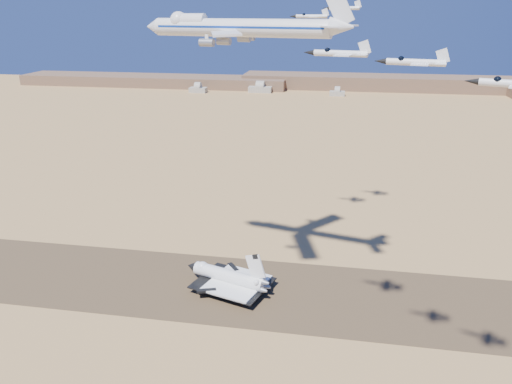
% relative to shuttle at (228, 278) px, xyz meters
% --- Properties ---
extents(ground, '(1200.00, 1200.00, 0.00)m').
position_rel_shuttle_xyz_m(ground, '(-7.12, 0.07, -4.83)').
color(ground, tan).
rests_on(ground, ground).
extents(runway, '(600.00, 50.00, 0.06)m').
position_rel_shuttle_xyz_m(runway, '(-7.12, 0.07, -4.80)').
color(runway, brown).
rests_on(runway, ground).
extents(ridgeline, '(960.00, 90.00, 18.00)m').
position_rel_shuttle_xyz_m(ridgeline, '(58.20, 527.37, 2.80)').
color(ridgeline, brown).
rests_on(ridgeline, ground).
extents(hangars, '(200.50, 29.50, 30.00)m').
position_rel_shuttle_xyz_m(hangars, '(-71.12, 478.50, 0.00)').
color(hangars, '#A8A395').
rests_on(hangars, ground).
extents(shuttle, '(36.84, 29.37, 17.95)m').
position_rel_shuttle_xyz_m(shuttle, '(0.00, 0.00, 0.00)').
color(shuttle, white).
rests_on(shuttle, runway).
extents(carrier_747, '(72.87, 55.06, 18.11)m').
position_rel_shuttle_xyz_m(carrier_747, '(3.27, 1.18, 92.42)').
color(carrier_747, white).
extents(crew_a, '(0.54, 0.74, 1.88)m').
position_rel_shuttle_xyz_m(crew_a, '(7.72, -10.95, -3.83)').
color(crew_a, orange).
rests_on(crew_a, runway).
extents(crew_b, '(1.04, 1.04, 1.93)m').
position_rel_shuttle_xyz_m(crew_b, '(6.14, -8.35, -3.80)').
color(crew_b, orange).
rests_on(crew_b, runway).
extents(crew_c, '(1.05, 1.16, 1.78)m').
position_rel_shuttle_xyz_m(crew_c, '(8.75, -9.06, -3.88)').
color(crew_c, orange).
rests_on(crew_c, runway).
extents(chase_jet_a, '(16.21, 9.21, 4.09)m').
position_rel_shuttle_xyz_m(chase_jet_a, '(38.30, -41.33, 88.21)').
color(chase_jet_a, white).
extents(chase_jet_b, '(14.36, 8.11, 3.61)m').
position_rel_shuttle_xyz_m(chase_jet_b, '(53.34, -60.07, 88.21)').
color(chase_jet_b, white).
extents(chase_jet_d, '(16.08, 8.61, 4.00)m').
position_rel_shuttle_xyz_m(chase_jet_d, '(25.10, 48.66, 95.35)').
color(chase_jet_d, white).
extents(chase_jet_e, '(16.16, 9.06, 4.05)m').
position_rel_shuttle_xyz_m(chase_jet_e, '(37.95, 60.55, 98.52)').
color(chase_jet_e, white).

